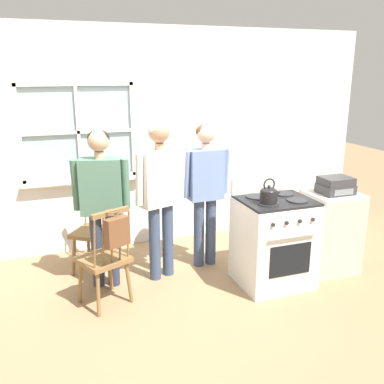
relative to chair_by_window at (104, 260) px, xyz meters
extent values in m
plane|color=#937551|center=(0.59, 0.02, -0.45)|extent=(16.00, 16.00, 0.00)
cube|color=white|center=(2.21, 1.42, 0.90)|extent=(3.16, 0.06, 2.70)
cube|color=white|center=(-0.04, 1.42, 0.00)|extent=(1.33, 0.06, 0.91)
cube|color=white|center=(-0.04, 1.42, 1.92)|extent=(1.33, 0.06, 0.65)
cube|color=silver|center=(-0.04, 1.34, 0.44)|extent=(1.39, 0.10, 0.03)
cube|color=#9EB7C6|center=(-0.04, 1.43, 1.03)|extent=(1.27, 0.01, 1.08)
cube|color=silver|center=(-0.04, 1.40, 1.03)|extent=(0.04, 0.02, 1.14)
cube|color=silver|center=(-0.04, 1.40, 1.03)|extent=(1.33, 0.02, 0.04)
cube|color=silver|center=(-0.68, 1.40, 1.03)|extent=(0.04, 0.03, 1.14)
cube|color=silver|center=(0.61, 1.40, 1.03)|extent=(0.04, 0.03, 1.14)
cube|color=silver|center=(-0.04, 1.40, 1.57)|extent=(1.33, 0.03, 0.04)
cube|color=silver|center=(-0.04, 1.40, 0.48)|extent=(1.33, 0.03, 0.04)
cube|color=olive|center=(-0.01, 0.02, 0.00)|extent=(0.55, 0.54, 0.04)
cylinder|color=olive|center=(0.08, 0.24, -0.24)|extent=(0.06, 0.09, 0.44)
cylinder|color=olive|center=(-0.23, 0.10, -0.24)|extent=(0.09, 0.06, 0.44)
cylinder|color=olive|center=(0.21, -0.06, -0.24)|extent=(0.09, 0.06, 0.44)
cylinder|color=olive|center=(-0.10, -0.19, -0.24)|extent=(0.06, 0.09, 0.44)
cylinder|color=olive|center=(0.22, -0.06, 0.25)|extent=(0.04, 0.07, 0.49)
cylinder|color=olive|center=(0.14, -0.10, 0.25)|extent=(0.04, 0.07, 0.49)
cylinder|color=olive|center=(0.06, -0.13, 0.25)|extent=(0.04, 0.07, 0.49)
cylinder|color=olive|center=(-0.02, -0.17, 0.25)|extent=(0.04, 0.07, 0.49)
cylinder|color=olive|center=(-0.10, -0.21, 0.25)|extent=(0.04, 0.07, 0.49)
cube|color=olive|center=(0.06, -0.13, 0.51)|extent=(0.36, 0.19, 0.04)
cube|color=olive|center=(-0.01, 0.75, 0.00)|extent=(0.57, 0.57, 0.04)
cylinder|color=olive|center=(-0.24, 0.72, -0.24)|extent=(0.09, 0.06, 0.44)
cylinder|color=olive|center=(0.04, 0.52, -0.24)|extent=(0.06, 0.09, 0.44)
cylinder|color=olive|center=(-0.05, 0.98, -0.24)|extent=(0.06, 0.09, 0.44)
cylinder|color=olive|center=(0.23, 0.78, -0.24)|extent=(0.09, 0.06, 0.44)
cylinder|color=olive|center=(-0.05, 0.99, 0.25)|extent=(0.05, 0.07, 0.49)
cylinder|color=olive|center=(0.02, 0.94, 0.25)|extent=(0.05, 0.07, 0.49)
cylinder|color=olive|center=(0.09, 0.89, 0.25)|extent=(0.05, 0.07, 0.49)
cylinder|color=olive|center=(0.17, 0.84, 0.25)|extent=(0.05, 0.07, 0.49)
cylinder|color=olive|center=(0.24, 0.78, 0.25)|extent=(0.05, 0.07, 0.49)
cube|color=olive|center=(0.09, 0.89, 0.51)|extent=(0.33, 0.25, 0.04)
cylinder|color=#2D3347|center=(-0.02, 0.39, -0.06)|extent=(0.12, 0.12, 0.80)
cylinder|color=#2D3347|center=(0.13, 0.35, -0.06)|extent=(0.12, 0.12, 0.80)
cube|color=#4C7560|center=(0.06, 0.37, 0.62)|extent=(0.45, 0.30, 0.56)
cylinder|color=#4C7560|center=(-0.18, 0.41, 0.64)|extent=(0.10, 0.13, 0.52)
cylinder|color=#4C7560|center=(0.29, 0.29, 0.64)|extent=(0.10, 0.13, 0.52)
cylinder|color=tan|center=(0.06, 0.37, 0.93)|extent=(0.10, 0.10, 0.07)
sphere|color=tan|center=(0.06, 0.37, 1.07)|extent=(0.21, 0.21, 0.21)
ellipsoid|color=black|center=(0.06, 0.39, 1.09)|extent=(0.21, 0.21, 0.17)
cylinder|color=#384766|center=(0.58, 0.34, -0.04)|extent=(0.12, 0.12, 0.82)
cylinder|color=#384766|center=(0.74, 0.39, -0.04)|extent=(0.12, 0.12, 0.82)
cube|color=white|center=(0.66, 0.37, 0.66)|extent=(0.49, 0.34, 0.58)
cylinder|color=white|center=(0.42, 0.26, 0.68)|extent=(0.11, 0.13, 0.54)
cylinder|color=white|center=(0.91, 0.43, 0.68)|extent=(0.11, 0.13, 0.54)
cylinder|color=tan|center=(0.66, 0.37, 0.98)|extent=(0.10, 0.10, 0.07)
sphere|color=tan|center=(0.66, 0.37, 1.13)|extent=(0.22, 0.22, 0.22)
ellipsoid|color=silver|center=(0.65, 0.38, 1.15)|extent=(0.22, 0.22, 0.18)
cylinder|color=#384766|center=(1.14, 0.49, -0.06)|extent=(0.12, 0.12, 0.80)
cylinder|color=#384766|center=(1.28, 0.50, -0.06)|extent=(0.12, 0.12, 0.80)
cube|color=#6B84B7|center=(1.21, 0.49, 0.62)|extent=(0.39, 0.22, 0.56)
cylinder|color=#6B84B7|center=(0.98, 0.47, 0.64)|extent=(0.08, 0.11, 0.52)
cylinder|color=#6B84B7|center=(1.44, 0.48, 0.64)|extent=(0.08, 0.11, 0.52)
cylinder|color=beige|center=(1.21, 0.49, 0.93)|extent=(0.10, 0.10, 0.07)
sphere|color=beige|center=(1.21, 0.49, 1.07)|extent=(0.20, 0.20, 0.20)
ellipsoid|color=brown|center=(1.21, 0.51, 1.09)|extent=(0.21, 0.21, 0.16)
cube|color=white|center=(1.72, -0.16, 0.00)|extent=(0.73, 0.64, 0.90)
cube|color=black|center=(1.72, -0.16, 0.46)|extent=(0.71, 0.61, 0.02)
cylinder|color=#2D2D30|center=(1.56, -0.29, 0.48)|extent=(0.20, 0.20, 0.02)
cylinder|color=#2D2D30|center=(1.89, -0.29, 0.48)|extent=(0.20, 0.20, 0.02)
cylinder|color=#2D2D30|center=(1.56, -0.03, 0.48)|extent=(0.20, 0.20, 0.02)
cylinder|color=#2D2D30|center=(1.89, -0.03, 0.48)|extent=(0.20, 0.20, 0.02)
cube|color=white|center=(1.72, 0.13, 0.55)|extent=(0.73, 0.06, 0.16)
cube|color=black|center=(1.72, -0.49, -0.06)|extent=(0.45, 0.01, 0.32)
cylinder|color=silver|center=(1.72, -0.51, 0.19)|extent=(0.51, 0.02, 0.02)
cylinder|color=#232326|center=(1.51, -0.49, 0.34)|extent=(0.04, 0.02, 0.04)
cylinder|color=#232326|center=(1.65, -0.49, 0.34)|extent=(0.04, 0.02, 0.04)
cylinder|color=#232326|center=(1.80, -0.49, 0.34)|extent=(0.04, 0.02, 0.04)
cylinder|color=#232326|center=(1.94, -0.49, 0.34)|extent=(0.04, 0.02, 0.04)
cylinder|color=black|center=(1.56, -0.29, 0.54)|extent=(0.17, 0.17, 0.12)
ellipsoid|color=black|center=(1.56, -0.29, 0.60)|extent=(0.16, 0.16, 0.07)
sphere|color=black|center=(1.56, -0.29, 0.65)|extent=(0.03, 0.03, 0.03)
cylinder|color=black|center=(1.64, -0.29, 0.56)|extent=(0.08, 0.03, 0.07)
torus|color=black|center=(1.56, -0.29, 0.67)|extent=(0.12, 0.01, 0.12)
cylinder|color=beige|center=(0.20, 1.33, 0.50)|extent=(0.11, 0.11, 0.08)
cylinder|color=#33261C|center=(0.20, 1.33, 0.53)|extent=(0.10, 0.10, 0.01)
cone|color=#388447|center=(0.22, 1.33, 0.66)|extent=(0.07, 0.05, 0.25)
cone|color=#388447|center=(0.20, 1.34, 0.59)|extent=(0.05, 0.06, 0.12)
cone|color=#388447|center=(0.19, 1.32, 0.67)|extent=(0.11, 0.07, 0.26)
cone|color=#388447|center=(0.21, 1.31, 0.59)|extent=(0.04, 0.05, 0.11)
cube|color=brown|center=(0.10, -0.22, 0.35)|extent=(0.24, 0.17, 0.26)
torus|color=brown|center=(0.06, -0.14, 0.52)|extent=(0.16, 0.16, 0.01)
cube|color=beige|center=(2.48, -0.09, -0.02)|extent=(0.55, 0.50, 0.87)
cube|color=beige|center=(2.48, -0.09, 0.43)|extent=(0.55, 0.50, 0.03)
cube|color=#38383A|center=(2.48, -0.11, 0.50)|extent=(0.34, 0.28, 0.10)
cube|color=#38383A|center=(2.48, -0.11, 0.59)|extent=(0.32, 0.27, 0.08)
cube|color=gray|center=(2.48, -0.26, 0.50)|extent=(0.24, 0.01, 0.06)
camera|label=1|loc=(-0.47, -3.76, 1.72)|focal=40.00mm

